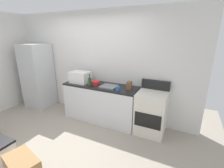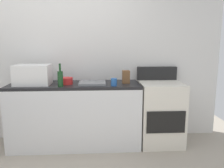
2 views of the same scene
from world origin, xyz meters
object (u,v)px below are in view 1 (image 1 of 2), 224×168
object	(u,v)px
coffee_mug	(118,89)
mixing_bowl	(96,83)
microwave	(80,77)
wine_bottle	(90,82)
knife_block	(129,86)
refrigerator	(38,76)
stove_oven	(151,112)

from	to	relation	value
coffee_mug	mixing_bowl	size ratio (longest dim) A/B	0.53
coffee_mug	mixing_bowl	distance (m)	0.67
microwave	wine_bottle	size ratio (longest dim) A/B	1.53
knife_block	mixing_bowl	xyz separation A→B (m)	(-0.83, -0.03, -0.04)
refrigerator	coffee_mug	xyz separation A→B (m)	(2.58, -0.16, 0.05)
coffee_mug	wine_bottle	bearing A→B (deg)	-179.13
refrigerator	microwave	size ratio (longest dim) A/B	3.90
refrigerator	stove_oven	world-z (taller)	refrigerator
refrigerator	coffee_mug	world-z (taller)	refrigerator
wine_bottle	coffee_mug	bearing A→B (deg)	0.87
wine_bottle	knife_block	bearing A→B (deg)	13.17
stove_oven	mixing_bowl	world-z (taller)	stove_oven
refrigerator	stove_oven	xyz separation A→B (m)	(3.27, 0.06, -0.43)
stove_oven	coffee_mug	bearing A→B (deg)	-162.97
coffee_mug	microwave	bearing A→B (deg)	171.44
microwave	refrigerator	bearing A→B (deg)	-179.70
stove_oven	coffee_mug	xyz separation A→B (m)	(-0.69, -0.21, 0.48)
stove_oven	knife_block	xyz separation A→B (m)	(-0.51, -0.02, 0.52)
coffee_mug	mixing_bowl	world-z (taller)	coffee_mug
coffee_mug	refrigerator	bearing A→B (deg)	176.56
stove_oven	mixing_bowl	bearing A→B (deg)	-178.15
stove_oven	refrigerator	bearing A→B (deg)	-179.03
wine_bottle	microwave	bearing A→B (deg)	156.13
stove_oven	mixing_bowl	xyz separation A→B (m)	(-1.34, -0.04, 0.48)
stove_oven	wine_bottle	world-z (taller)	wine_bottle
stove_oven	knife_block	size ratio (longest dim) A/B	6.11
refrigerator	microwave	xyz separation A→B (m)	(1.50, 0.01, 0.14)
microwave	mixing_bowl	bearing A→B (deg)	0.55
wine_bottle	mixing_bowl	xyz separation A→B (m)	(0.04, 0.18, -0.06)
microwave	wine_bottle	world-z (taller)	wine_bottle
refrigerator	wine_bottle	xyz separation A→B (m)	(1.89, -0.17, 0.11)
microwave	coffee_mug	bearing A→B (deg)	-8.56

